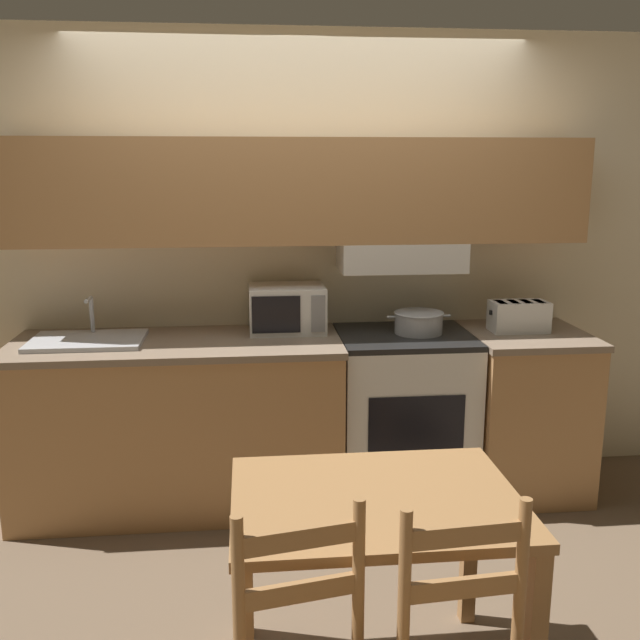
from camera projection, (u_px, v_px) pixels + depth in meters
name	position (u px, v px, depth m)	size (l,w,h in m)	color
ground_plane	(302.00, 470.00, 4.35)	(16.00, 16.00, 0.00)	brown
wall_back	(304.00, 233.00, 3.98)	(5.49, 0.38, 2.55)	beige
lower_counter_main	(180.00, 423.00, 3.85)	(1.73, 0.70, 0.92)	tan
lower_counter_right_stub	(523.00, 410.00, 4.04)	(0.64, 0.70, 0.92)	tan
stove_range	(403.00, 413.00, 3.99)	(0.72, 0.64, 0.92)	white
cooking_pot	(419.00, 322.00, 3.90)	(0.35, 0.27, 0.12)	#B7BABF
microwave	(287.00, 308.00, 3.94)	(0.42, 0.32, 0.26)	white
toaster	(519.00, 316.00, 3.94)	(0.32, 0.17, 0.17)	white
sink_basin	(87.00, 340.00, 3.70)	(0.58, 0.40, 0.22)	#B7BABF
dining_table	(375.00, 526.00, 2.43)	(0.97, 0.73, 0.74)	#9E7042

